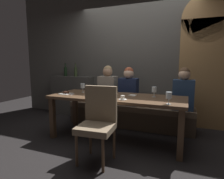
{
  "coord_description": "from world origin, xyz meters",
  "views": [
    {
      "loc": [
        1.07,
        -2.87,
        1.29
      ],
      "look_at": [
        -0.09,
        0.03,
        0.84
      ],
      "focal_mm": 30.36,
      "sensor_mm": 36.0,
      "label": 1
    }
  ],
  "objects_px": {
    "diner_redhead": "(108,85)",
    "diner_far_end": "(184,90)",
    "wine_bottle_pale_label": "(76,71)",
    "espresso_cup": "(123,98)",
    "dining_table": "(116,101)",
    "wine_glass_far_right": "(169,96)",
    "diner_bearded": "(128,87)",
    "wine_glass_near_right": "(154,90)",
    "dessert_plate": "(66,93)",
    "banquette_bench": "(128,115)",
    "wine_glass_center_front": "(83,86)",
    "wine_bottle_dark_red": "(66,71)",
    "fork_on_table": "(73,94)",
    "chair_near_side": "(98,119)"
  },
  "relations": [
    {
      "from": "dining_table",
      "to": "wine_glass_far_right",
      "type": "relative_size",
      "value": 13.41
    },
    {
      "from": "wine_glass_center_front",
      "to": "espresso_cup",
      "type": "bearing_deg",
      "value": -23.14
    },
    {
      "from": "wine_bottle_dark_red",
      "to": "fork_on_table",
      "type": "distance_m",
      "value": 1.57
    },
    {
      "from": "wine_glass_center_front",
      "to": "wine_glass_near_right",
      "type": "bearing_deg",
      "value": 0.94
    },
    {
      "from": "dining_table",
      "to": "espresso_cup",
      "type": "height_order",
      "value": "espresso_cup"
    },
    {
      "from": "diner_redhead",
      "to": "fork_on_table",
      "type": "height_order",
      "value": "diner_redhead"
    },
    {
      "from": "diner_bearded",
      "to": "wine_glass_center_front",
      "type": "distance_m",
      "value": 0.9
    },
    {
      "from": "wine_glass_far_right",
      "to": "banquette_bench",
      "type": "bearing_deg",
      "value": 130.16
    },
    {
      "from": "dining_table",
      "to": "wine_bottle_dark_red",
      "type": "height_order",
      "value": "wine_bottle_dark_red"
    },
    {
      "from": "diner_redhead",
      "to": "espresso_cup",
      "type": "height_order",
      "value": "diner_redhead"
    },
    {
      "from": "wine_bottle_dark_red",
      "to": "banquette_bench",
      "type": "bearing_deg",
      "value": -11.16
    },
    {
      "from": "dessert_plate",
      "to": "wine_bottle_dark_red",
      "type": "bearing_deg",
      "value": 125.45
    },
    {
      "from": "wine_glass_near_right",
      "to": "espresso_cup",
      "type": "distance_m",
      "value": 0.57
    },
    {
      "from": "wine_bottle_dark_red",
      "to": "wine_glass_near_right",
      "type": "xyz_separation_m",
      "value": [
        2.32,
        -0.89,
        -0.21
      ]
    },
    {
      "from": "wine_bottle_pale_label",
      "to": "espresso_cup",
      "type": "relative_size",
      "value": 2.72
    },
    {
      "from": "diner_bearded",
      "to": "dessert_plate",
      "type": "xyz_separation_m",
      "value": [
        -0.88,
        -0.82,
        -0.05
      ]
    },
    {
      "from": "wine_glass_center_front",
      "to": "dessert_plate",
      "type": "height_order",
      "value": "wine_glass_center_front"
    },
    {
      "from": "diner_bearded",
      "to": "wine_bottle_pale_label",
      "type": "distance_m",
      "value": 1.5
    },
    {
      "from": "diner_bearded",
      "to": "diner_far_end",
      "type": "height_order",
      "value": "diner_far_end"
    },
    {
      "from": "wine_glass_far_right",
      "to": "fork_on_table",
      "type": "xyz_separation_m",
      "value": [
        -1.61,
        0.17,
        -0.11
      ]
    },
    {
      "from": "diner_redhead",
      "to": "wine_bottle_pale_label",
      "type": "xyz_separation_m",
      "value": [
        -0.98,
        0.33,
        0.25
      ]
    },
    {
      "from": "dining_table",
      "to": "wine_glass_near_right",
      "type": "xyz_separation_m",
      "value": [
        0.59,
        0.15,
        0.2
      ]
    },
    {
      "from": "banquette_bench",
      "to": "wine_bottle_pale_label",
      "type": "xyz_separation_m",
      "value": [
        -1.44,
        0.33,
        0.84
      ]
    },
    {
      "from": "fork_on_table",
      "to": "wine_glass_far_right",
      "type": "bearing_deg",
      "value": -21.7
    },
    {
      "from": "chair_near_side",
      "to": "diner_redhead",
      "type": "height_order",
      "value": "diner_redhead"
    },
    {
      "from": "wine_glass_near_right",
      "to": "espresso_cup",
      "type": "xyz_separation_m",
      "value": [
        -0.39,
        -0.41,
        -0.09
      ]
    },
    {
      "from": "wine_glass_far_right",
      "to": "fork_on_table",
      "type": "relative_size",
      "value": 0.96
    },
    {
      "from": "wine_bottle_dark_red",
      "to": "wine_glass_far_right",
      "type": "bearing_deg",
      "value": -27.65
    },
    {
      "from": "wine_glass_center_front",
      "to": "wine_glass_far_right",
      "type": "height_order",
      "value": "same"
    },
    {
      "from": "wine_bottle_dark_red",
      "to": "wine_bottle_pale_label",
      "type": "height_order",
      "value": "same"
    },
    {
      "from": "diner_bearded",
      "to": "wine_glass_near_right",
      "type": "height_order",
      "value": "diner_bearded"
    },
    {
      "from": "fork_on_table",
      "to": "espresso_cup",
      "type": "bearing_deg",
      "value": -22.63
    },
    {
      "from": "espresso_cup",
      "to": "dining_table",
      "type": "bearing_deg",
      "value": 127.23
    },
    {
      "from": "wine_glass_near_right",
      "to": "banquette_bench",
      "type": "bearing_deg",
      "value": 136.86
    },
    {
      "from": "dining_table",
      "to": "dessert_plate",
      "type": "height_order",
      "value": "dessert_plate"
    },
    {
      "from": "espresso_cup",
      "to": "fork_on_table",
      "type": "distance_m",
      "value": 0.96
    },
    {
      "from": "diner_far_end",
      "to": "wine_bottle_pale_label",
      "type": "relative_size",
      "value": 2.31
    },
    {
      "from": "wine_glass_near_right",
      "to": "diner_bearded",
      "type": "bearing_deg",
      "value": 138.3
    },
    {
      "from": "diner_bearded",
      "to": "wine_bottle_dark_red",
      "type": "distance_m",
      "value": 1.79
    },
    {
      "from": "fork_on_table",
      "to": "wine_bottle_dark_red",
      "type": "bearing_deg",
      "value": 113.91
    },
    {
      "from": "wine_bottle_pale_label",
      "to": "banquette_bench",
      "type": "bearing_deg",
      "value": -13.08
    },
    {
      "from": "diner_redhead",
      "to": "espresso_cup",
      "type": "distance_m",
      "value": 1.16
    },
    {
      "from": "diner_redhead",
      "to": "diner_far_end",
      "type": "xyz_separation_m",
      "value": [
        1.47,
        -0.03,
        -0.01
      ]
    },
    {
      "from": "diner_bearded",
      "to": "wine_bottle_dark_red",
      "type": "relative_size",
      "value": 2.29
    },
    {
      "from": "chair_near_side",
      "to": "diner_far_end",
      "type": "relative_size",
      "value": 1.3
    },
    {
      "from": "banquette_bench",
      "to": "diner_bearded",
      "type": "bearing_deg",
      "value": -101.72
    },
    {
      "from": "dessert_plate",
      "to": "dining_table",
      "type": "bearing_deg",
      "value": 9.04
    },
    {
      "from": "dining_table",
      "to": "diner_bearded",
      "type": "height_order",
      "value": "diner_bearded"
    },
    {
      "from": "wine_glass_near_right",
      "to": "dining_table",
      "type": "bearing_deg",
      "value": -165.68
    },
    {
      "from": "diner_redhead",
      "to": "wine_glass_far_right",
      "type": "height_order",
      "value": "diner_redhead"
    }
  ]
}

